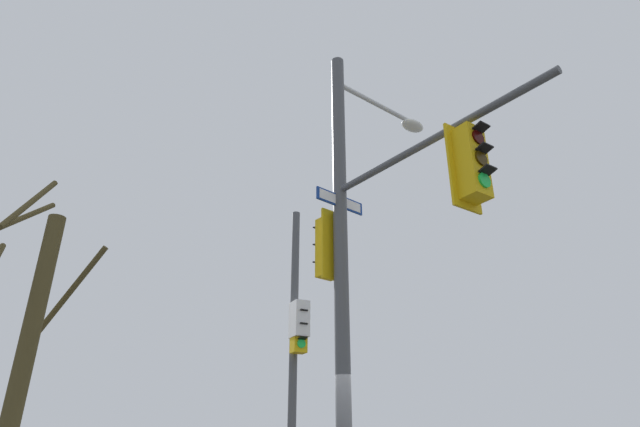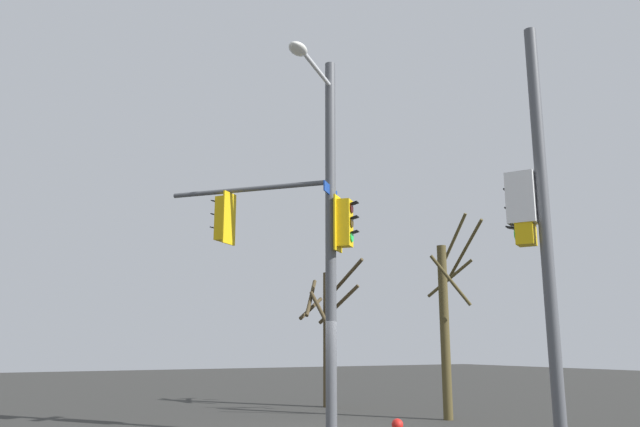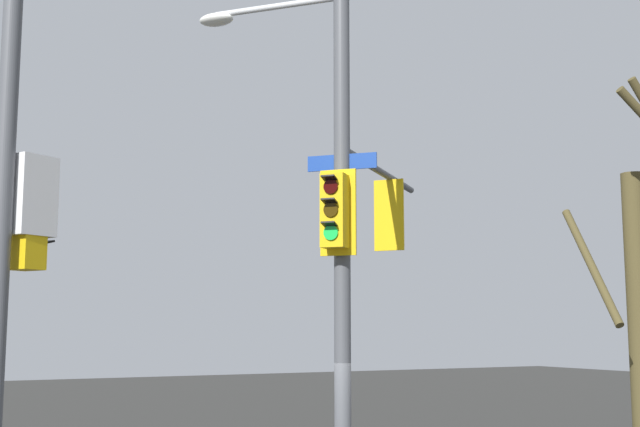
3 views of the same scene
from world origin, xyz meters
TOP-DOWN VIEW (x-y plane):
  - main_signal_pole_assembly at (0.31, 0.29)m, footprint 5.00×3.39m
  - secondary_pole_assembly at (-4.86, -1.39)m, footprint 0.72×0.58m

SIDE VIEW (x-z plane):
  - secondary_pole_assembly at x=-4.86m, z-range 0.26..7.90m
  - main_signal_pole_assembly at x=0.31m, z-range 0.50..9.26m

